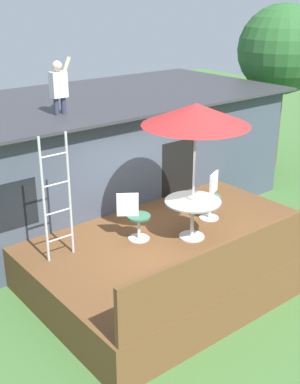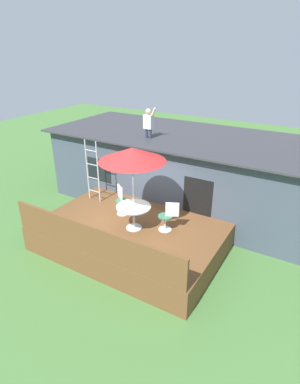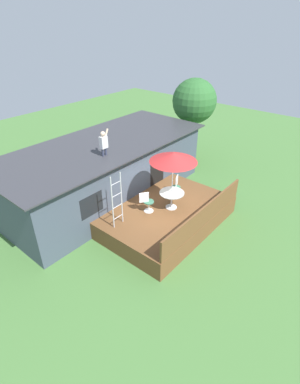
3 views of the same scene
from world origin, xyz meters
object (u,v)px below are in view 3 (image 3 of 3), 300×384
object	(u,v)px
patio_table	(172,196)
patio_umbrella	(173,157)
person_figure	(104,142)
patio_chair_right	(176,187)
step_ladder	(117,201)
patio_chair_left	(147,202)
backyard_tree	(194,102)

from	to	relation	value
patio_table	patio_umbrella	bearing A→B (deg)	161.57
patio_umbrella	person_figure	world-z (taller)	person_figure
patio_table	person_figure	world-z (taller)	person_figure
patio_table	patio_chair_right	bearing A→B (deg)	25.02
step_ladder	patio_chair_left	size ratio (longest dim) A/B	2.39
step_ladder	person_figure	xyz separation A→B (m)	(1.17, 1.83, 1.53)
backyard_tree	patio_umbrella	bearing A→B (deg)	-153.61
patio_chair_right	backyard_tree	distance (m)	6.66
patio_table	patio_chair_right	xyz separation A→B (m)	(0.92, 0.43, -0.13)
person_figure	patio_chair_left	bearing A→B (deg)	-83.72
patio_chair_right	backyard_tree	bearing A→B (deg)	-178.40
patio_chair_right	person_figure	bearing A→B (deg)	-73.43
person_figure	patio_chair_right	world-z (taller)	person_figure
patio_chair_left	patio_umbrella	bearing A→B (deg)	-0.00
patio_table	step_ladder	size ratio (longest dim) A/B	0.47
patio_umbrella	step_ladder	distance (m)	2.75
step_ladder	patio_umbrella	bearing A→B (deg)	-21.38
patio_table	patio_umbrella	size ratio (longest dim) A/B	0.41
patio_table	person_figure	distance (m)	3.58
patio_table	backyard_tree	bearing A→B (deg)	26.39
patio_chair_left	patio_chair_right	distance (m)	1.81
patio_table	patio_umbrella	world-z (taller)	patio_umbrella
step_ladder	patio_chair_left	xyz separation A→B (m)	(1.40, -0.28, -0.64)
person_figure	backyard_tree	bearing A→B (deg)	3.87
backyard_tree	patio_table	bearing A→B (deg)	-153.61
patio_umbrella	step_ladder	xyz separation A→B (m)	(-2.28, 0.89, -1.25)
step_ladder	backyard_tree	xyz separation A→B (m)	(8.81, 2.35, 1.60)
patio_table	person_figure	bearing A→B (deg)	112.19
patio_chair_left	patio_chair_right	xyz separation A→B (m)	(1.80, -0.18, 0.00)
patio_chair_left	backyard_tree	bearing A→B (deg)	54.36
patio_chair_left	step_ladder	bearing A→B (deg)	-156.57
patio_table	patio_umbrella	xyz separation A→B (m)	(-0.00, 0.00, 1.76)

